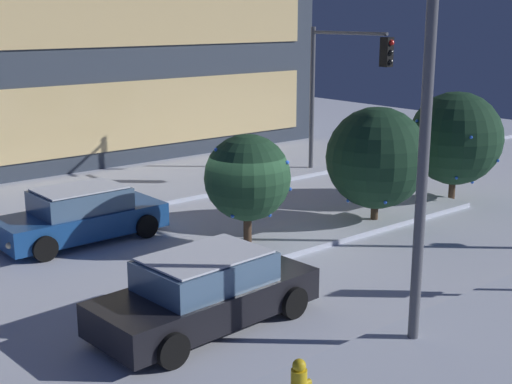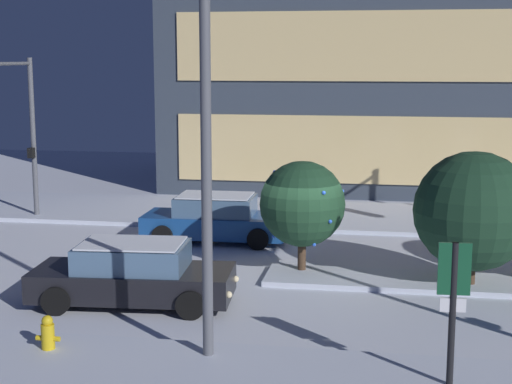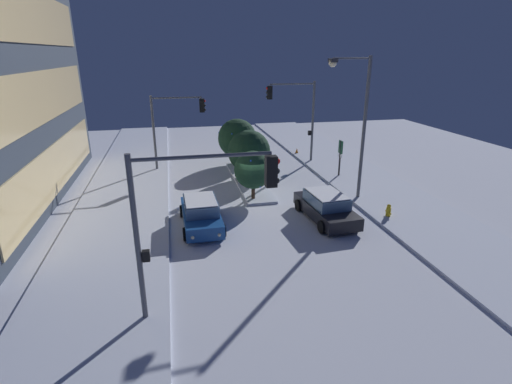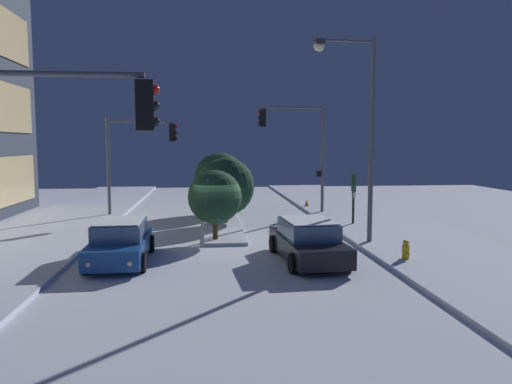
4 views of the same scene
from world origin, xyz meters
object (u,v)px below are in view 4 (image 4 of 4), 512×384
object	(u,v)px
traffic_light_corner_far_left	(20,154)
traffic_light_corner_far_right	(137,148)
car_near	(308,241)
traffic_light_corner_near_right	(299,140)
car_far	(120,242)
parking_info_sign	(354,193)
decorated_tree_right_of_median	(215,197)
fire_hydrant	(406,252)
decorated_tree_left_of_median	(220,179)
decorated_tree_median	(225,186)
construction_cone	(307,204)
street_lamp_arched	(357,114)

from	to	relation	value
traffic_light_corner_far_left	traffic_light_corner_far_right	size ratio (longest dim) A/B	1.03
car_near	traffic_light_corner_near_right	xyz separation A→B (m)	(11.37, -1.85, 3.65)
car_far	traffic_light_corner_near_right	world-z (taller)	traffic_light_corner_near_right
parking_info_sign	decorated_tree_right_of_median	distance (m)	7.78
fire_hydrant	decorated_tree_left_of_median	size ratio (longest dim) A/B	0.22
car_near	parking_info_sign	size ratio (longest dim) A/B	1.82
parking_info_sign	decorated_tree_left_of_median	xyz separation A→B (m)	(4.99, 6.55, 0.40)
decorated_tree_median	decorated_tree_right_of_median	distance (m)	4.36
traffic_light_corner_far_left	construction_cone	xyz separation A→B (m)	(20.63, -10.14, -3.69)
car_near	parking_info_sign	distance (m)	7.99
car_far	traffic_light_corner_far_right	xyz separation A→B (m)	(10.99, 0.84, 3.19)
car_far	decorated_tree_left_of_median	distance (m)	12.15
parking_info_sign	decorated_tree_right_of_median	bearing A→B (deg)	22.31
parking_info_sign	construction_cone	distance (m)	7.22
street_lamp_arched	fire_hydrant	world-z (taller)	street_lamp_arched
traffic_light_corner_far_left	parking_info_sign	bearing A→B (deg)	50.94
street_lamp_arched	decorated_tree_median	bearing A→B (deg)	-51.97
car_near	car_far	xyz separation A→B (m)	(0.51, 6.59, -0.00)
traffic_light_corner_far_right	parking_info_sign	bearing A→B (deg)	-22.03
traffic_light_corner_far_right	street_lamp_arched	distance (m)	13.50
traffic_light_corner_near_right	traffic_light_corner_far_left	xyz separation A→B (m)	(-18.03, 9.09, -0.40)
traffic_light_corner_far_right	fire_hydrant	distance (m)	16.61
car_far	decorated_tree_median	size ratio (longest dim) A/B	1.33
traffic_light_corner_near_right	decorated_tree_median	bearing A→B (deg)	37.77
traffic_light_corner_far_left	fire_hydrant	distance (m)	12.72
fire_hydrant	construction_cone	xyz separation A→B (m)	(14.58, 0.46, -0.12)
traffic_light_corner_far_left	traffic_light_corner_near_right	bearing A→B (deg)	63.25
car_far	decorated_tree_median	xyz separation A→B (m)	(7.42, -4.00, 1.28)
car_far	decorated_tree_right_of_median	size ratio (longest dim) A/B	1.51
parking_info_sign	construction_cone	world-z (taller)	parking_info_sign
traffic_light_corner_far_left	decorated_tree_right_of_median	size ratio (longest dim) A/B	1.87
car_far	decorated_tree_left_of_median	size ratio (longest dim) A/B	1.27
car_far	traffic_light_corner_far_right	size ratio (longest dim) A/B	0.83
traffic_light_corner_near_right	construction_cone	xyz separation A→B (m)	(2.60, -1.06, -4.08)
decorated_tree_left_of_median	parking_info_sign	bearing A→B (deg)	-127.33
car_far	fire_hydrant	distance (m)	10.03
traffic_light_corner_near_right	decorated_tree_median	distance (m)	6.10
car_near	parking_info_sign	bearing A→B (deg)	-32.73
construction_cone	decorated_tree_right_of_median	bearing A→B (deg)	149.45
traffic_light_corner_near_right	traffic_light_corner_far_left	size ratio (longest dim) A/B	1.12
traffic_light_corner_near_right	fire_hydrant	distance (m)	12.71
construction_cone	traffic_light_corner_far_left	bearing A→B (deg)	153.82
car_near	construction_cone	size ratio (longest dim) A/B	8.81
decorated_tree_median	car_far	bearing A→B (deg)	151.65
car_near	street_lamp_arched	bearing A→B (deg)	-49.23
car_far	traffic_light_corner_near_right	xyz separation A→B (m)	(10.86, -8.45, 3.65)
traffic_light_corner_far_right	decorated_tree_left_of_median	bearing A→B (deg)	5.41
traffic_light_corner_near_right	street_lamp_arched	world-z (taller)	street_lamp_arched
car_near	car_far	bearing A→B (deg)	81.53
car_far	parking_info_sign	bearing A→B (deg)	120.83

